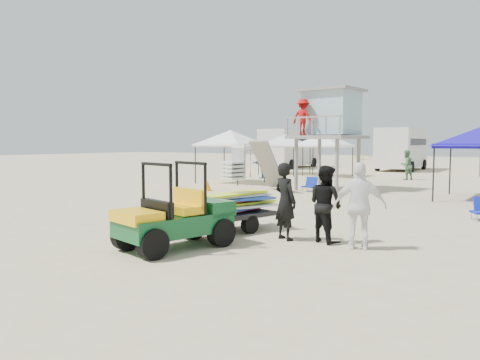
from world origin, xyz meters
The scene contains 18 objects.
ground centered at (0.00, 0.00, 0.00)m, with size 140.00×140.00×0.00m, color beige.
utility_cart centered at (0.08, 1.12, 0.81)m, with size 1.69×2.51×1.74m.
surf_trailer centered at (0.09, 3.45, 0.76)m, with size 1.54×2.23×1.87m.
man_left centered at (1.60, 3.15, 0.86)m, with size 0.63×0.41×1.73m, color black.
man_mid centered at (2.45, 3.40, 0.84)m, with size 0.81×0.63×1.68m, color black.
man_right centered at (3.30, 3.15, 0.89)m, with size 1.04×0.43×1.77m, color white.
lifeguard_tower centered at (-1.98, 14.07, 3.33)m, with size 3.11×3.11×4.47m.
canopy_white_a centered at (-7.72, 14.66, 2.67)m, with size 2.85×2.85×3.22m.
canopy_white_b centered at (-8.60, 22.62, 2.57)m, with size 3.86×3.86×3.12m.
canopy_white_c centered at (-5.48, 21.94, 2.59)m, with size 3.03×3.03×3.14m.
umbrella_a centered at (-9.03, 18.73, 0.90)m, with size 1.96×2.00×1.80m, color red.
umbrella_b centered at (-1.88, 18.90, 0.78)m, with size 1.71×1.74×1.57m, color #C8D012.
cone_near centered at (-6.19, 10.60, 0.25)m, with size 0.34×0.34×0.50m, color #FD9708.
cone_far centered at (-2.52, 8.38, 0.25)m, with size 0.34×0.34×0.50m, color #E85B07.
beach_chair_a centered at (-2.26, 12.94, 0.31)m, with size 0.60×0.64×0.64m.
rv_far_left centered at (-12.00, 29.99, 1.80)m, with size 2.64×6.80×3.25m.
rv_mid_left centered at (-3.00, 31.49, 1.80)m, with size 2.65×6.50×3.25m.
distant_beachgoers centered at (-0.59, 19.98, 0.85)m, with size 19.82×14.66×1.77m.
Camera 1 is at (6.39, -6.03, 2.17)m, focal length 35.00 mm.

